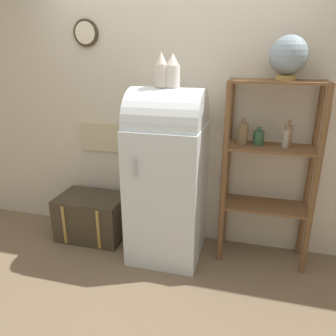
{
  "coord_description": "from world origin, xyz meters",
  "views": [
    {
      "loc": [
        0.71,
        -2.44,
        1.85
      ],
      "look_at": [
        0.01,
        0.22,
        0.86
      ],
      "focal_mm": 35.0,
      "sensor_mm": 36.0,
      "label": 1
    }
  ],
  "objects": [
    {
      "name": "ground_plane",
      "position": [
        0.0,
        0.0,
        0.0
      ],
      "size": [
        12.0,
        12.0,
        0.0
      ],
      "primitive_type": "plane",
      "color": "#7A664C"
    },
    {
      "name": "wall_back",
      "position": [
        -0.0,
        0.57,
        1.35
      ],
      "size": [
        7.0,
        0.09,
        2.7
      ],
      "color": "beige",
      "rests_on": "ground_plane"
    },
    {
      "name": "refrigerator",
      "position": [
        -0.0,
        0.22,
        0.82
      ],
      "size": [
        0.64,
        0.69,
        1.57
      ],
      "color": "silver",
      "rests_on": "ground_plane"
    },
    {
      "name": "suitcase_trunk",
      "position": [
        -0.83,
        0.29,
        0.23
      ],
      "size": [
        0.67,
        0.46,
        0.45
      ],
      "color": "#423828",
      "rests_on": "ground_plane"
    },
    {
      "name": "shelf_unit",
      "position": [
        0.86,
        0.36,
        0.97
      ],
      "size": [
        0.78,
        0.35,
        1.63
      ],
      "color": "brown",
      "rests_on": "ground_plane"
    },
    {
      "name": "globe",
      "position": [
        0.92,
        0.36,
        1.81
      ],
      "size": [
        0.3,
        0.3,
        0.34
      ],
      "color": "#AD8942",
      "rests_on": "shelf_unit"
    },
    {
      "name": "vase_left",
      "position": [
        -0.05,
        0.2,
        1.69
      ],
      "size": [
        0.1,
        0.1,
        0.28
      ],
      "color": "silver",
      "rests_on": "refrigerator"
    },
    {
      "name": "vase_center",
      "position": [
        0.04,
        0.22,
        1.69
      ],
      "size": [
        0.12,
        0.12,
        0.26
      ],
      "color": "white",
      "rests_on": "refrigerator"
    }
  ]
}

